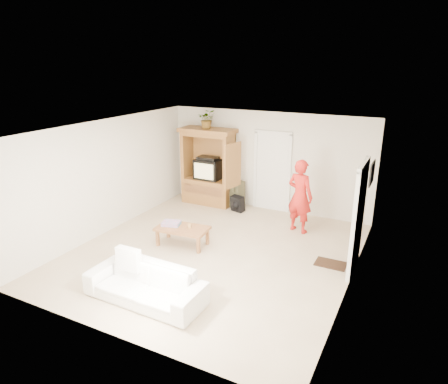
{
  "coord_description": "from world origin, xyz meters",
  "views": [
    {
      "loc": [
        3.6,
        -6.62,
        3.83
      ],
      "look_at": [
        -0.06,
        0.6,
        1.15
      ],
      "focal_mm": 32.0,
      "sensor_mm": 36.0,
      "label": 1
    }
  ],
  "objects_px": {
    "man": "(300,196)",
    "sofa": "(145,284)",
    "armoire": "(209,172)",
    "coffee_table": "(182,230)"
  },
  "relations": [
    {
      "from": "armoire",
      "to": "coffee_table",
      "type": "distance_m",
      "value": 2.82
    },
    {
      "from": "armoire",
      "to": "sofa",
      "type": "distance_m",
      "value": 4.94
    },
    {
      "from": "armoire",
      "to": "coffee_table",
      "type": "height_order",
      "value": "armoire"
    },
    {
      "from": "armoire",
      "to": "sofa",
      "type": "xyz_separation_m",
      "value": [
        1.38,
        -4.7,
        -0.61
      ]
    },
    {
      "from": "man",
      "to": "sofa",
      "type": "relative_size",
      "value": 0.85
    },
    {
      "from": "man",
      "to": "coffee_table",
      "type": "relative_size",
      "value": 1.49
    },
    {
      "from": "sofa",
      "to": "armoire",
      "type": "bearing_deg",
      "value": 107.41
    },
    {
      "from": "sofa",
      "to": "coffee_table",
      "type": "bearing_deg",
      "value": 106.76
    },
    {
      "from": "armoire",
      "to": "man",
      "type": "xyz_separation_m",
      "value": [
        2.81,
        -0.77,
        -0.04
      ]
    },
    {
      "from": "man",
      "to": "sofa",
      "type": "xyz_separation_m",
      "value": [
        -1.43,
        -3.93,
        -0.57
      ]
    }
  ]
}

